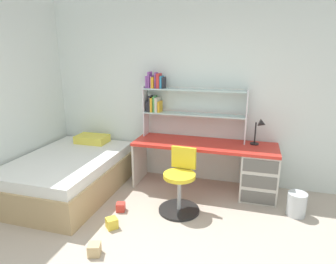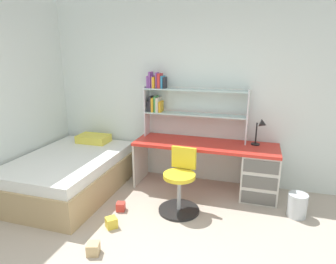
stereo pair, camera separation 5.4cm
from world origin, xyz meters
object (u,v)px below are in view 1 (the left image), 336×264
(bed_platform, at_px, (69,174))
(waste_bin, at_px, (297,204))
(toy_block_yellow_2, at_px, (112,223))
(desk, at_px, (242,167))
(toy_block_natural_3, at_px, (94,249))
(bookshelf_hutch, at_px, (178,101))
(desk_lamp, at_px, (260,128))
(toy_block_red_1, at_px, (121,207))
(swivel_chair, at_px, (180,187))

(bed_platform, distance_m, waste_bin, 3.08)
(toy_block_yellow_2, bearing_deg, desk, 43.01)
(waste_bin, xyz_separation_m, toy_block_natural_3, (-2.03, -1.35, -0.09))
(bookshelf_hutch, bearing_deg, toy_block_yellow_2, -105.02)
(bookshelf_hutch, relative_size, waste_bin, 5.14)
(desk_lamp, xyz_separation_m, bed_platform, (-2.59, -0.73, -0.69))
(bookshelf_hutch, relative_size, toy_block_natural_3, 12.65)
(toy_block_yellow_2, bearing_deg, toy_block_red_1, 99.48)
(desk_lamp, distance_m, waste_bin, 1.08)
(desk, bearing_deg, bed_platform, -165.57)
(toy_block_red_1, distance_m, toy_block_natural_3, 0.84)
(bed_platform, relative_size, toy_block_natural_3, 15.56)
(bed_platform, height_order, toy_block_yellow_2, bed_platform)
(toy_block_yellow_2, bearing_deg, desk_lamp, 41.44)
(desk, height_order, bookshelf_hutch, bookshelf_hutch)
(desk, relative_size, bookshelf_hutch, 1.33)
(bed_platform, xyz_separation_m, toy_block_natural_3, (1.05, -1.14, -0.21))
(desk_lamp, height_order, waste_bin, desk_lamp)
(bookshelf_hutch, relative_size, swivel_chair, 1.90)
(desk_lamp, height_order, toy_block_natural_3, desk_lamp)
(toy_block_yellow_2, distance_m, toy_block_natural_3, 0.47)
(desk, height_order, bed_platform, desk)
(bookshelf_hutch, distance_m, bed_platform, 1.90)
(bookshelf_hutch, xyz_separation_m, waste_bin, (1.67, -0.60, -1.11))
(toy_block_red_1, bearing_deg, desk_lamp, 32.06)
(toy_block_red_1, height_order, toy_block_yellow_2, toy_block_yellow_2)
(swivel_chair, xyz_separation_m, bed_platform, (-1.66, 0.07, -0.05))
(bed_platform, distance_m, toy_block_natural_3, 1.56)
(desk, distance_m, bed_platform, 2.47)
(swivel_chair, bearing_deg, toy_block_natural_3, -119.83)
(desk, distance_m, toy_block_natural_3, 2.23)
(swivel_chair, distance_m, toy_block_yellow_2, 0.93)
(desk_lamp, bearing_deg, toy_block_red_1, -147.94)
(toy_block_natural_3, bearing_deg, bookshelf_hutch, 79.68)
(desk_lamp, relative_size, toy_block_yellow_2, 3.18)
(bed_platform, height_order, waste_bin, bed_platform)
(swivel_chair, bearing_deg, desk_lamp, 40.61)
(bed_platform, bearing_deg, toy_block_natural_3, -47.46)
(swivel_chair, distance_m, toy_block_red_1, 0.80)
(bed_platform, bearing_deg, bookshelf_hutch, 29.92)
(desk, relative_size, toy_block_yellow_2, 16.81)
(desk, xyz_separation_m, toy_block_red_1, (-1.44, -0.92, -0.35))
(desk_lamp, relative_size, bed_platform, 0.20)
(waste_bin, bearing_deg, desk_lamp, 133.05)
(swivel_chair, relative_size, bed_platform, 0.43)
(toy_block_yellow_2, bearing_deg, bookshelf_hutch, 74.98)
(swivel_chair, relative_size, waste_bin, 2.70)
(desk, xyz_separation_m, swivel_chair, (-0.73, -0.69, -0.08))
(bookshelf_hutch, relative_size, bed_platform, 0.81)
(bed_platform, bearing_deg, toy_block_red_1, -18.03)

